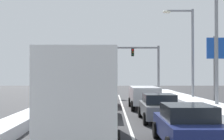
# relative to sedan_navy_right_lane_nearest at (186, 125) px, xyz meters

# --- Properties ---
(ground_plane) EXTENTS (120.00, 120.00, 0.00)m
(ground_plane) POSITION_rel_sedan_navy_right_lane_nearest_xyz_m (-1.81, 7.17, -0.76)
(ground_plane) COLOR #333335
(lane_stripe_between_right_lane_and_center_lane) EXTENTS (0.14, 38.92, 0.01)m
(lane_stripe_between_right_lane_and_center_lane) POSITION_rel_sedan_navy_right_lane_nearest_xyz_m (-1.81, 10.71, -0.76)
(lane_stripe_between_right_lane_and_center_lane) COLOR silver
(lane_stripe_between_right_lane_and_center_lane) RESTS_ON ground
(snow_bank_right_shoulder) EXTENTS (2.12, 38.92, 0.72)m
(snow_bank_right_shoulder) POSITION_rel_sedan_navy_right_lane_nearest_xyz_m (3.49, 10.71, -0.40)
(snow_bank_right_shoulder) COLOR white
(snow_bank_right_shoulder) RESTS_ON ground
(snow_bank_left_shoulder) EXTENTS (1.30, 38.92, 0.54)m
(snow_bank_left_shoulder) POSITION_rel_sedan_navy_right_lane_nearest_xyz_m (-7.11, 10.71, -0.49)
(snow_bank_left_shoulder) COLOR white
(snow_bank_left_shoulder) RESTS_ON ground
(sedan_navy_right_lane_nearest) EXTENTS (2.00, 4.50, 1.51)m
(sedan_navy_right_lane_nearest) POSITION_rel_sedan_navy_right_lane_nearest_xyz_m (0.00, 0.00, 0.00)
(sedan_navy_right_lane_nearest) COLOR navy
(sedan_navy_right_lane_nearest) RESTS_ON ground
(sedan_gray_right_lane_second) EXTENTS (2.00, 4.50, 1.51)m
(sedan_gray_right_lane_second) POSITION_rel_sedan_navy_right_lane_nearest_xyz_m (-0.07, 6.47, 0.00)
(sedan_gray_right_lane_second) COLOR slate
(sedan_gray_right_lane_second) RESTS_ON ground
(suv_silver_right_lane_third) EXTENTS (2.16, 4.90, 1.67)m
(suv_silver_right_lane_third) POSITION_rel_sedan_navy_right_lane_nearest_xyz_m (-0.24, 12.97, 0.25)
(suv_silver_right_lane_third) COLOR #B7BABF
(suv_silver_right_lane_third) RESTS_ON ground
(box_truck_center_lane_nearest) EXTENTS (2.53, 7.20, 3.36)m
(box_truck_center_lane_nearest) POSITION_rel_sedan_navy_right_lane_nearest_xyz_m (-3.69, 0.57, 1.14)
(box_truck_center_lane_nearest) COLOR silver
(box_truck_center_lane_nearest) RESTS_ON ground
(suv_charcoal_center_lane_second) EXTENTS (2.16, 4.90, 1.67)m
(suv_charcoal_center_lane_second) POSITION_rel_sedan_navy_right_lane_nearest_xyz_m (-3.64, 9.36, 0.25)
(suv_charcoal_center_lane_second) COLOR #38383D
(suv_charcoal_center_lane_second) RESTS_ON ground
(suv_red_center_lane_third) EXTENTS (2.16, 4.90, 1.67)m
(suv_red_center_lane_third) POSITION_rel_sedan_navy_right_lane_nearest_xyz_m (-3.49, 16.32, 0.25)
(suv_red_center_lane_third) COLOR maroon
(suv_red_center_lane_third) RESTS_ON ground
(traffic_light_gantry) EXTENTS (7.54, 0.47, 6.20)m
(traffic_light_gantry) POSITION_rel_sedan_navy_right_lane_nearest_xyz_m (0.76, 28.39, 3.73)
(traffic_light_gantry) COLOR slate
(traffic_light_gantry) RESTS_ON ground
(street_lamp_right_near) EXTENTS (2.66, 0.36, 8.67)m
(street_lamp_right_near) POSITION_rel_sedan_navy_right_lane_nearest_xyz_m (3.61, 8.94, 4.39)
(street_lamp_right_near) COLOR gray
(street_lamp_right_near) RESTS_ON ground
(street_lamp_right_mid) EXTENTS (2.66, 0.36, 8.21)m
(street_lamp_right_mid) POSITION_rel_sedan_navy_right_lane_nearest_xyz_m (3.87, 16.02, 4.14)
(street_lamp_right_mid) COLOR gray
(street_lamp_right_mid) RESTS_ON ground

